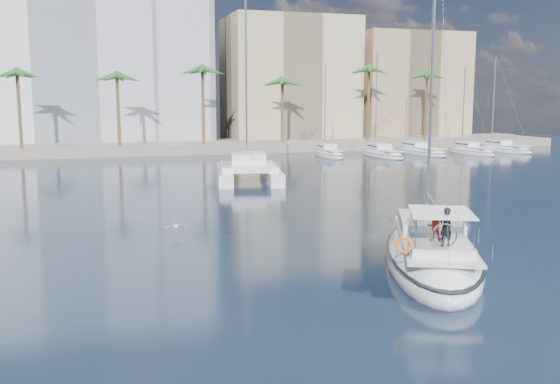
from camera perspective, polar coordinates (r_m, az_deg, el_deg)
name	(u,v)px	position (r m, az deg, el deg)	size (l,w,h in m)	color
ground	(297,257)	(29.47, 1.54, -5.98)	(160.00, 160.00, 0.00)	black
quay	(159,147)	(88.78, -11.04, 4.02)	(120.00, 14.00, 1.20)	gray
building_modern	(66,53)	(100.31, -18.99, 11.89)	(42.00, 16.00, 28.00)	white
building_beige	(289,82)	(101.93, 0.84, 10.03)	(20.00, 14.00, 20.00)	tan
building_tan_right	(406,89)	(107.91, 11.47, 9.25)	(18.00, 12.00, 18.00)	tan
palm_centre	(160,76)	(84.59, -10.95, 10.37)	(3.60, 3.60, 12.30)	brown
palm_right	(394,78)	(94.48, 10.36, 10.18)	(3.60, 3.60, 12.30)	brown
main_sloop	(432,255)	(28.46, 13.70, -5.61)	(8.87, 13.10, 18.67)	white
catamaran	(248,168)	(56.52, -2.93, 2.18)	(7.34, 11.76, 16.11)	white
seagull	(176,226)	(34.29, -9.52, -3.09)	(1.20, 0.52, 0.22)	silver
moored_yacht_a	(329,157)	(79.89, 4.49, 3.23)	(2.72, 9.35, 11.90)	white
moored_yacht_b	(382,157)	(80.69, 9.32, 3.20)	(3.14, 10.78, 13.72)	white
moored_yacht_c	(420,154)	(85.48, 12.65, 3.40)	(3.55, 12.21, 15.54)	white
moored_yacht_d	(470,154)	(87.20, 17.02, 3.33)	(2.72, 9.35, 11.90)	white
moored_yacht_e	(503,152)	(92.57, 19.68, 3.49)	(3.14, 10.78, 13.72)	white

